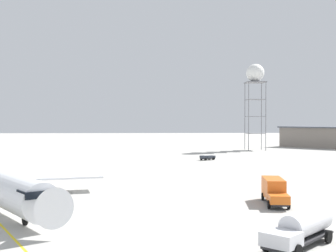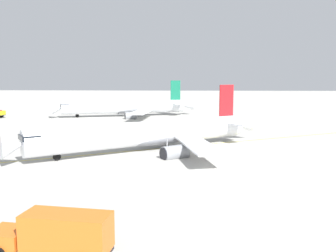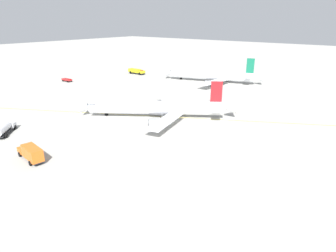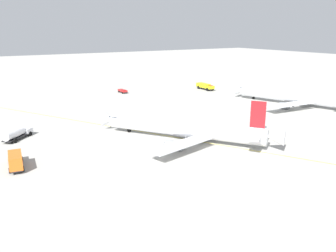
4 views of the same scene
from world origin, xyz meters
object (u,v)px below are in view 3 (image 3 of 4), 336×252
Objects in this scene: catering_truck_truck at (31,153)px; fuel_tanker_truck at (4,128)px; airliner_main at (158,108)px; ops_pickup_truck at (67,80)px; fire_tender_truck at (136,71)px; airliner_secondary at (213,76)px.

catering_truck_truck is 1.09× the size of fuel_tanker_truck.
ops_pickup_truck is at bearing -46.64° from airliner_main.
catering_truck_truck is at bearing -57.41° from fire_tender_truck.
airliner_main reaches higher than catering_truck_truck.
airliner_secondary reaches higher than catering_truck_truck.
airliner_secondary is 66.02m from ops_pickup_truck.
airliner_secondary is 41.53m from fire_tender_truck.
fire_tender_truck is 1.24× the size of fuel_tanker_truck.
airliner_main is 71.68m from fire_tender_truck.
ops_pickup_truck is at bearing -1.85° from fuel_tanker_truck.
catering_truck_truck is 19.12m from fuel_tanker_truck.
fuel_tanker_truck is (33.94, -20.95, -1.07)m from airliner_main.
airliner_secondary is at bearing 10.27° from fire_tender_truck.
airliner_main is 55.40m from airliner_secondary.
airliner_secondary reaches higher than airliner_main.
airliner_secondary is at bearing -50.07° from fuel_tanker_truck.
airliner_main is 4.53× the size of catering_truck_truck.
airliner_secondary is at bearing -75.94° from catering_truck_truck.
airliner_main is 37.11m from catering_truck_truck.
airliner_main reaches higher than fire_tender_truck.
airliner_main is 66.74m from ops_pickup_truck.
catering_truck_truck is at bearing -40.04° from ops_pickup_truck.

